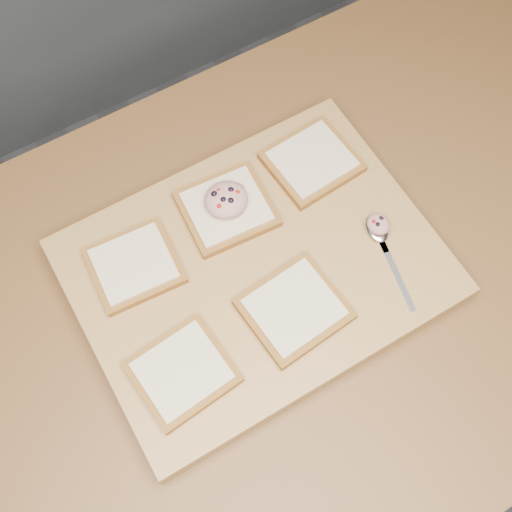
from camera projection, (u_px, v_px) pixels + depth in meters
The scene contains 11 objects.
ground at pixel (269, 407), 1.74m from camera, with size 4.00×4.00×0.00m, color #515459.
island_counter at pixel (274, 365), 1.33m from camera, with size 2.00×0.80×0.90m.
cutting_board at pixel (256, 270), 0.91m from camera, with size 0.49×0.38×0.04m, color tan.
bread_far_left at pixel (134, 265), 0.89m from camera, with size 0.12×0.12×0.02m.
bread_far_center at pixel (227, 209), 0.92m from camera, with size 0.13×0.12×0.02m.
bread_far_right at pixel (312, 162), 0.95m from camera, with size 0.13×0.12×0.02m.
bread_near_left at pixel (182, 372), 0.82m from camera, with size 0.13×0.12×0.02m.
bread_near_center at pixel (294, 309), 0.86m from camera, with size 0.13×0.13×0.02m.
tuna_salad_dollop at pixel (226, 199), 0.90m from camera, with size 0.06×0.06×0.03m.
spoon at pixel (380, 236), 0.91m from camera, with size 0.05×0.15×0.01m.
spoon_salad at pixel (378, 224), 0.90m from camera, with size 0.03×0.03×0.02m.
Camera 1 is at (-0.20, -0.28, 1.76)m, focal length 45.00 mm.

